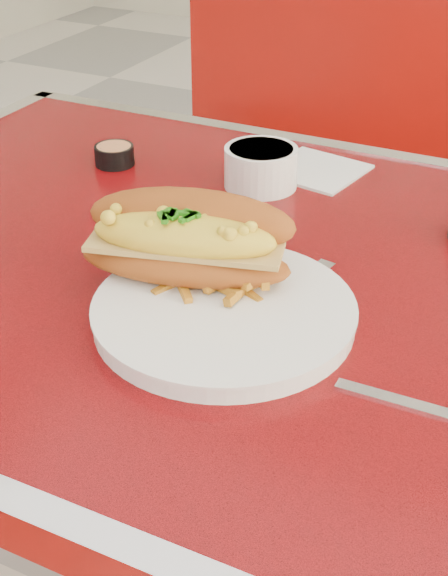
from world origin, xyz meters
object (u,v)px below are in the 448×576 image
at_px(diner_table, 254,382).
at_px(dinner_plate, 224,312).
at_px(mac_hoagie, 187,239).
at_px(fork, 295,289).
at_px(sauce_cup_left, 114,154).
at_px(gravy_ramekin, 261,166).
at_px(booth_bench_far, 401,292).

distance_m(diner_table, dinner_plate, 0.20).
height_order(mac_hoagie, fork, mac_hoagie).
bearing_deg(sauce_cup_left, diner_table, -31.12).
bearing_deg(gravy_ramekin, sauce_cup_left, -173.97).
relative_size(booth_bench_far, fork, 8.02).
bearing_deg(fork, dinner_plate, 148.28).
bearing_deg(booth_bench_far, mac_hoagie, -93.27).
height_order(booth_bench_far, gravy_ramekin, booth_bench_far).
bearing_deg(mac_hoagie, sauce_cup_left, 120.59).
height_order(booth_bench_far, fork, booth_bench_far).
relative_size(mac_hoagie, fork, 1.64).
distance_m(diner_table, mac_hoagie, 0.24).
relative_size(booth_bench_far, dinner_plate, 3.53).
height_order(mac_hoagie, gravy_ramekin, mac_hoagie).
relative_size(fork, sauce_cup_left, 2.09).
distance_m(diner_table, sauce_cup_left, 0.40).
bearing_deg(gravy_ramekin, diner_table, -67.06).
bearing_deg(diner_table, fork, -37.45).
distance_m(dinner_plate, gravy_ramekin, 0.34).
bearing_deg(diner_table, mac_hoagie, -125.61).
relative_size(booth_bench_far, sauce_cup_left, 16.76).
bearing_deg(mac_hoagie, dinner_plate, -47.18).
bearing_deg(booth_bench_far, gravy_ramekin, -98.47).
relative_size(gravy_ramekin, sauce_cup_left, 1.78).
height_order(diner_table, fork, fork).
bearing_deg(booth_bench_far, fork, -85.66).
relative_size(diner_table, gravy_ramekin, 9.67).
height_order(dinner_plate, sauce_cup_left, sauce_cup_left).
xyz_separation_m(diner_table, fork, (0.07, -0.05, 0.18)).
relative_size(booth_bench_far, gravy_ramekin, 9.43).
relative_size(dinner_plate, mac_hoagie, 1.38).
bearing_deg(dinner_plate, fork, 48.85).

